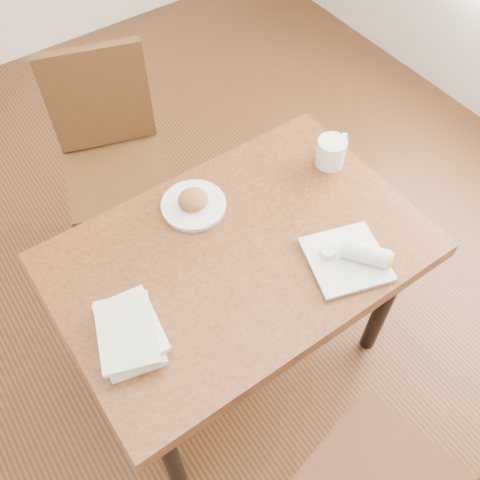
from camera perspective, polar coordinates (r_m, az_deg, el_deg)
ground at (r=2.30m, az=0.00°, el=-11.91°), size 4.00×5.00×0.01m
table at (r=1.72m, az=0.00°, el=-2.77°), size 1.14×0.75×0.75m
chair_far at (r=2.28m, az=-13.50°, el=9.31°), size 0.53×0.53×0.95m
plate_scone at (r=1.74m, az=-4.98°, el=3.93°), size 0.21×0.21×0.07m
coffee_mug at (r=1.88m, az=9.77°, el=9.35°), size 0.15×0.10×0.10m
plate_burrito at (r=1.64m, az=11.90°, el=-1.83°), size 0.28×0.28×0.08m
book_stack at (r=1.50m, az=-11.72°, el=-9.63°), size 0.22×0.26×0.06m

